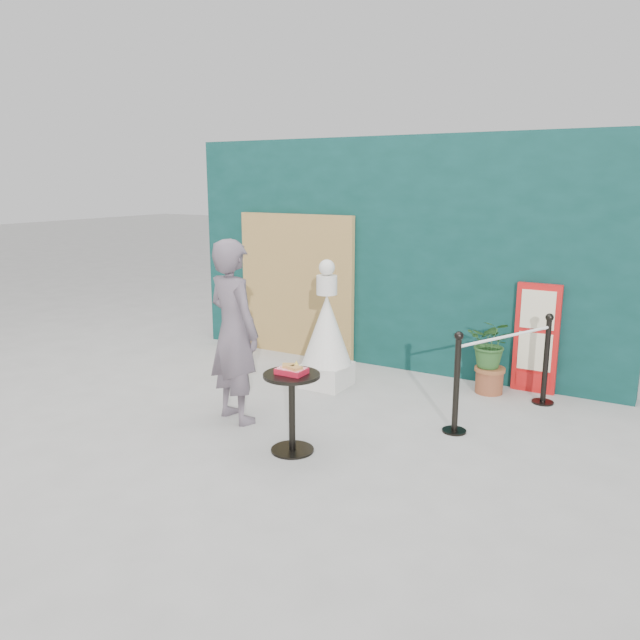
{
  "coord_description": "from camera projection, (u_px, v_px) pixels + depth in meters",
  "views": [
    {
      "loc": [
        3.25,
        -4.4,
        2.46
      ],
      "look_at": [
        0.0,
        1.2,
        1.0
      ],
      "focal_mm": 35.0,
      "sensor_mm": 36.0,
      "label": 1
    }
  ],
  "objects": [
    {
      "name": "ground",
      "position": [
        256.0,
        448.0,
        5.85
      ],
      "size": [
        60.0,
        60.0,
        0.0
      ],
      "primitive_type": "plane",
      "color": "#ADAAA5",
      "rests_on": "ground"
    },
    {
      "name": "cafe_table",
      "position": [
        292.0,
        400.0,
        5.68
      ],
      "size": [
        0.52,
        0.52,
        0.75
      ],
      "color": "black",
      "rests_on": "ground"
    },
    {
      "name": "bamboo_fence",
      "position": [
        296.0,
        286.0,
        8.79
      ],
      "size": [
        1.8,
        0.08,
        2.0
      ],
      "primitive_type": "cube",
      "color": "tan",
      "rests_on": "ground"
    },
    {
      "name": "woman",
      "position": [
        234.0,
        332.0,
        6.36
      ],
      "size": [
        0.8,
        0.64,
        1.89
      ],
      "primitive_type": "imported",
      "rotation": [
        0.0,
        0.0,
        2.83
      ],
      "color": "#61535D",
      "rests_on": "ground"
    },
    {
      "name": "stanchion_barrier",
      "position": [
        504.0,
        372.0,
        6.52
      ],
      "size": [
        0.84,
        1.54,
        1.03
      ],
      "color": "black",
      "rests_on": "ground"
    },
    {
      "name": "back_wall",
      "position": [
        395.0,
        255.0,
        8.17
      ],
      "size": [
        6.0,
        0.3,
        3.0
      ],
      "primitive_type": "cube",
      "color": "#0A302B",
      "rests_on": "ground"
    },
    {
      "name": "menu_board",
      "position": [
        536.0,
        339.0,
        7.27
      ],
      "size": [
        0.5,
        0.07,
        1.3
      ],
      "color": "red",
      "rests_on": "ground"
    },
    {
      "name": "food_basket",
      "position": [
        292.0,
        370.0,
        5.62
      ],
      "size": [
        0.26,
        0.19,
        0.11
      ],
      "color": "red",
      "rests_on": "cafe_table"
    },
    {
      "name": "statue",
      "position": [
        327.0,
        336.0,
        7.48
      ],
      "size": [
        0.61,
        0.61,
        1.55
      ],
      "color": "silver",
      "rests_on": "ground"
    },
    {
      "name": "planter",
      "position": [
        491.0,
        350.0,
        7.26
      ],
      "size": [
        0.53,
        0.46,
        0.89
      ],
      "color": "brown",
      "rests_on": "ground"
    }
  ]
}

